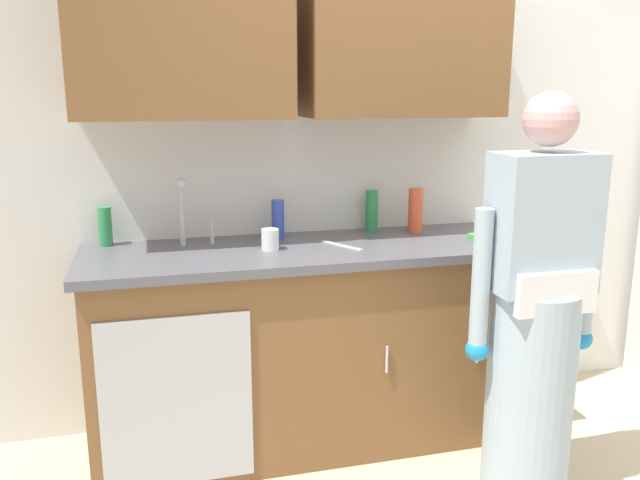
{
  "coord_description": "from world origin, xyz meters",
  "views": [
    {
      "loc": [
        -1.2,
        -2.07,
        1.62
      ],
      "look_at": [
        -0.52,
        0.55,
        1.0
      ],
      "focal_mm": 36.73,
      "sensor_mm": 36.0,
      "label": 1
    }
  ],
  "objects_px": {
    "bottle_soap": "(416,210)",
    "bottle_cleaner_spray": "(105,226)",
    "cup_by_sink": "(270,239)",
    "person_at_sink": "(534,336)",
    "bottle_water_tall": "(278,219)",
    "knife_on_counter": "(342,246)",
    "sponge": "(481,237)",
    "bottle_dish_liquid": "(372,211)",
    "sink": "(194,256)"
  },
  "relations": [
    {
      "from": "bottle_cleaner_spray",
      "to": "bottle_water_tall",
      "type": "distance_m",
      "value": 0.78
    },
    {
      "from": "cup_by_sink",
      "to": "bottle_soap",
      "type": "bearing_deg",
      "value": 13.51
    },
    {
      "from": "cup_by_sink",
      "to": "knife_on_counter",
      "type": "distance_m",
      "value": 0.33
    },
    {
      "from": "sink",
      "to": "knife_on_counter",
      "type": "distance_m",
      "value": 0.65
    },
    {
      "from": "bottle_soap",
      "to": "bottle_cleaner_spray",
      "type": "relative_size",
      "value": 1.23
    },
    {
      "from": "person_at_sink",
      "to": "bottle_water_tall",
      "type": "relative_size",
      "value": 8.88
    },
    {
      "from": "person_at_sink",
      "to": "bottle_cleaner_spray",
      "type": "relative_size",
      "value": 9.25
    },
    {
      "from": "person_at_sink",
      "to": "sponge",
      "type": "bearing_deg",
      "value": 83.41
    },
    {
      "from": "bottle_dish_liquid",
      "to": "sponge",
      "type": "distance_m",
      "value": 0.55
    },
    {
      "from": "bottle_soap",
      "to": "cup_by_sink",
      "type": "height_order",
      "value": "bottle_soap"
    },
    {
      "from": "bottle_soap",
      "to": "sponge",
      "type": "bearing_deg",
      "value": -46.92
    },
    {
      "from": "sink",
      "to": "sponge",
      "type": "distance_m",
      "value": 1.31
    },
    {
      "from": "person_at_sink",
      "to": "bottle_soap",
      "type": "height_order",
      "value": "person_at_sink"
    },
    {
      "from": "person_at_sink",
      "to": "knife_on_counter",
      "type": "bearing_deg",
      "value": 133.73
    },
    {
      "from": "person_at_sink",
      "to": "bottle_soap",
      "type": "relative_size",
      "value": 7.5
    },
    {
      "from": "knife_on_counter",
      "to": "sponge",
      "type": "relative_size",
      "value": 2.18
    },
    {
      "from": "bottle_dish_liquid",
      "to": "sponge",
      "type": "height_order",
      "value": "bottle_dish_liquid"
    },
    {
      "from": "bottle_soap",
      "to": "bottle_water_tall",
      "type": "relative_size",
      "value": 1.18
    },
    {
      "from": "cup_by_sink",
      "to": "bottle_dish_liquid",
      "type": "bearing_deg",
      "value": 25.29
    },
    {
      "from": "sink",
      "to": "sponge",
      "type": "relative_size",
      "value": 4.55
    },
    {
      "from": "bottle_cleaner_spray",
      "to": "bottle_dish_liquid",
      "type": "bearing_deg",
      "value": -0.13
    },
    {
      "from": "person_at_sink",
      "to": "bottle_water_tall",
      "type": "xyz_separation_m",
      "value": [
        -0.84,
        0.85,
        0.34
      ]
    },
    {
      "from": "person_at_sink",
      "to": "knife_on_counter",
      "type": "height_order",
      "value": "person_at_sink"
    },
    {
      "from": "sink",
      "to": "bottle_soap",
      "type": "relative_size",
      "value": 2.31
    },
    {
      "from": "sink",
      "to": "person_at_sink",
      "type": "height_order",
      "value": "person_at_sink"
    },
    {
      "from": "bottle_cleaner_spray",
      "to": "sponge",
      "type": "xyz_separation_m",
      "value": [
        1.68,
        -0.33,
        -0.07
      ]
    },
    {
      "from": "bottle_cleaner_spray",
      "to": "cup_by_sink",
      "type": "distance_m",
      "value": 0.75
    },
    {
      "from": "bottle_cleaner_spray",
      "to": "cup_by_sink",
      "type": "bearing_deg",
      "value": -20.84
    },
    {
      "from": "bottle_water_tall",
      "to": "person_at_sink",
      "type": "bearing_deg",
      "value": -45.33
    },
    {
      "from": "cup_by_sink",
      "to": "sponge",
      "type": "distance_m",
      "value": 0.99
    },
    {
      "from": "bottle_water_tall",
      "to": "sponge",
      "type": "distance_m",
      "value": 0.95
    },
    {
      "from": "knife_on_counter",
      "to": "bottle_soap",
      "type": "bearing_deg",
      "value": 84.95
    },
    {
      "from": "person_at_sink",
      "to": "sponge",
      "type": "height_order",
      "value": "person_at_sink"
    },
    {
      "from": "person_at_sink",
      "to": "bottle_dish_liquid",
      "type": "bearing_deg",
      "value": 111.88
    },
    {
      "from": "knife_on_counter",
      "to": "sponge",
      "type": "distance_m",
      "value": 0.66
    },
    {
      "from": "bottle_cleaner_spray",
      "to": "bottle_water_tall",
      "type": "relative_size",
      "value": 0.96
    },
    {
      "from": "cup_by_sink",
      "to": "sponge",
      "type": "xyz_separation_m",
      "value": [
        0.98,
        -0.06,
        -0.03
      ]
    },
    {
      "from": "bottle_dish_liquid",
      "to": "knife_on_counter",
      "type": "bearing_deg",
      "value": -130.08
    },
    {
      "from": "bottle_dish_liquid",
      "to": "cup_by_sink",
      "type": "bearing_deg",
      "value": -154.71
    },
    {
      "from": "bottle_water_tall",
      "to": "cup_by_sink",
      "type": "height_order",
      "value": "bottle_water_tall"
    },
    {
      "from": "sponge",
      "to": "knife_on_counter",
      "type": "bearing_deg",
      "value": 175.77
    },
    {
      "from": "sink",
      "to": "person_at_sink",
      "type": "relative_size",
      "value": 0.31
    },
    {
      "from": "person_at_sink",
      "to": "cup_by_sink",
      "type": "relative_size",
      "value": 17.41
    },
    {
      "from": "bottle_water_tall",
      "to": "sponge",
      "type": "height_order",
      "value": "bottle_water_tall"
    },
    {
      "from": "bottle_cleaner_spray",
      "to": "knife_on_counter",
      "type": "distance_m",
      "value": 1.06
    },
    {
      "from": "bottle_water_tall",
      "to": "knife_on_counter",
      "type": "relative_size",
      "value": 0.76
    },
    {
      "from": "bottle_soap",
      "to": "bottle_cleaner_spray",
      "type": "height_order",
      "value": "bottle_soap"
    },
    {
      "from": "person_at_sink",
      "to": "bottle_cleaner_spray",
      "type": "bearing_deg",
      "value": 150.78
    },
    {
      "from": "bottle_dish_liquid",
      "to": "sponge",
      "type": "relative_size",
      "value": 1.84
    },
    {
      "from": "bottle_soap",
      "to": "cup_by_sink",
      "type": "distance_m",
      "value": 0.78
    }
  ]
}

